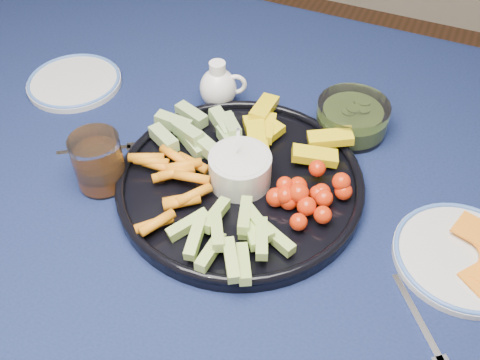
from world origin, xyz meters
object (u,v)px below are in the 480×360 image
at_px(creamer_pitcher, 219,88).
at_px(side_plate_extra, 74,82).
at_px(pickle_bowl, 352,119).
at_px(dining_table, 254,195).
at_px(cheese_plate, 463,255).
at_px(juice_tumbler, 99,165).
at_px(crudite_platter, 239,178).

height_order(creamer_pitcher, side_plate_extra, creamer_pitcher).
relative_size(creamer_pitcher, pickle_bowl, 0.75).
relative_size(dining_table, side_plate_extra, 8.93).
xyz_separation_m(pickle_bowl, cheese_plate, (0.23, -0.21, -0.02)).
relative_size(cheese_plate, juice_tumbler, 2.10).
xyz_separation_m(dining_table, pickle_bowl, (0.13, 0.15, 0.11)).
bearing_deg(crudite_platter, cheese_plate, 0.48).
distance_m(cheese_plate, side_plate_extra, 0.79).
relative_size(crudite_platter, cheese_plate, 2.01).
relative_size(crudite_platter, creamer_pitcher, 4.17).
xyz_separation_m(dining_table, juice_tumbler, (-0.21, -0.15, 0.13)).
height_order(crudite_platter, cheese_plate, crudite_platter).
bearing_deg(crudite_platter, dining_table, 90.22).
bearing_deg(crudite_platter, pickle_bowl, 59.51).
bearing_deg(dining_table, cheese_plate, -10.32).
height_order(pickle_bowl, side_plate_extra, pickle_bowl).
xyz_separation_m(cheese_plate, side_plate_extra, (-0.78, 0.12, -0.00)).
xyz_separation_m(pickle_bowl, side_plate_extra, (-0.55, -0.09, -0.02)).
bearing_deg(pickle_bowl, crudite_platter, -120.49).
relative_size(cheese_plate, side_plate_extra, 1.08).
bearing_deg(cheese_plate, side_plate_extra, 171.30).
distance_m(pickle_bowl, cheese_plate, 0.31).
relative_size(crudite_platter, pickle_bowl, 3.12).
height_order(creamer_pitcher, juice_tumbler, same).
distance_m(dining_table, pickle_bowl, 0.23).
distance_m(dining_table, side_plate_extra, 0.43).
height_order(dining_table, side_plate_extra, side_plate_extra).
bearing_deg(juice_tumbler, side_plate_extra, 135.66).
height_order(dining_table, cheese_plate, cheese_plate).
bearing_deg(dining_table, pickle_bowl, 49.16).
bearing_deg(cheese_plate, crudite_platter, -179.52).
bearing_deg(side_plate_extra, juice_tumbler, -44.34).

